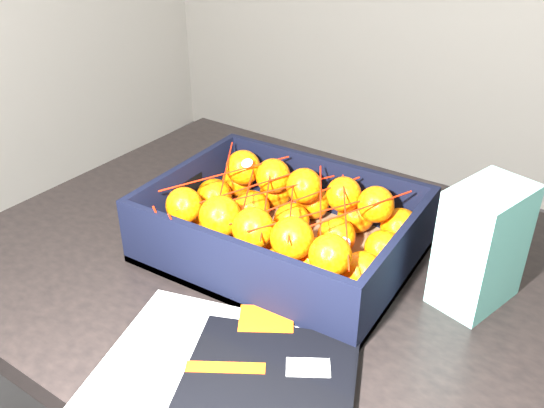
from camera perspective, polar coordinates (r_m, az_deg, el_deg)
The scene contains 6 objects.
table at distance 1.00m, azimuth 5.03°, elevation -11.46°, with size 1.24×0.86×0.75m.
magazine_stack at distance 0.75m, azimuth -5.59°, elevation -17.26°, with size 0.40×0.34×0.02m.
produce_crate at distance 0.96m, azimuth 0.94°, elevation -3.14°, with size 0.41×0.31×0.11m.
clementine_heap at distance 0.95m, azimuth 0.99°, elevation -1.91°, with size 0.40×0.29×0.12m.
mesh_net at distance 0.92m, azimuth 0.19°, elevation 0.45°, with size 0.34×0.27×0.09m.
retail_carton at distance 0.89m, azimuth 19.70°, elevation -3.83°, with size 0.08×0.12×0.19m, color white.
Camera 1 is at (0.37, -0.77, 1.31)m, focal length 38.77 mm.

